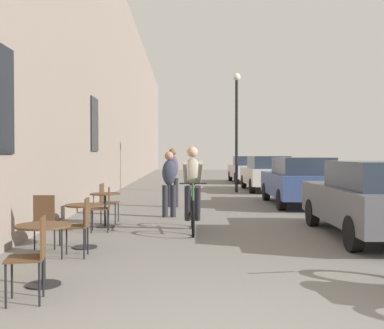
{
  "coord_description": "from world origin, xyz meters",
  "views": [
    {
      "loc": [
        -0.37,
        -3.5,
        1.54
      ],
      "look_at": [
        0.01,
        16.26,
        1.12
      ],
      "focal_mm": 42.66,
      "sensor_mm": 36.0,
      "label": 1
    }
  ],
  "objects_px": {
    "cafe_table_far": "(105,203)",
    "parked_car_fourth": "(247,169)",
    "parked_car_second": "(299,181)",
    "cafe_table_near": "(43,241)",
    "cafe_chair_far_toward_street": "(104,206)",
    "parked_car_nearest": "(373,198)",
    "street_lamp": "(237,117)",
    "cafe_chair_far_toward_wall": "(106,200)",
    "cafe_chair_mid_toward_street": "(46,217)",
    "cyclist_on_bicycle": "(193,191)",
    "cafe_chair_mid_toward_wall": "(80,223)",
    "parked_car_third": "(266,173)",
    "cafe_table_mid": "(85,216)",
    "cafe_chair_near_toward_street": "(33,253)",
    "pedestrian_near": "(169,180)",
    "pedestrian_mid": "(173,174)"
  },
  "relations": [
    {
      "from": "cafe_table_far",
      "to": "parked_car_fourth",
      "type": "relative_size",
      "value": 0.17
    },
    {
      "from": "cafe_table_far",
      "to": "parked_car_second",
      "type": "xyz_separation_m",
      "value": [
        5.2,
        4.05,
        0.24
      ]
    },
    {
      "from": "cafe_table_near",
      "to": "parked_car_fourth",
      "type": "relative_size",
      "value": 0.17
    },
    {
      "from": "cafe_chair_far_toward_street",
      "to": "parked_car_nearest",
      "type": "xyz_separation_m",
      "value": [
        5.1,
        -0.82,
        0.22
      ]
    },
    {
      "from": "cafe_chair_far_toward_street",
      "to": "street_lamp",
      "type": "xyz_separation_m",
      "value": [
        3.79,
        9.57,
        2.59
      ]
    },
    {
      "from": "cafe_chair_far_toward_wall",
      "to": "parked_car_nearest",
      "type": "relative_size",
      "value": 0.22
    },
    {
      "from": "cafe_chair_mid_toward_street",
      "to": "cyclist_on_bicycle",
      "type": "xyz_separation_m",
      "value": [
        2.44,
        1.72,
        0.29
      ]
    },
    {
      "from": "cafe_chair_mid_toward_wall",
      "to": "cafe_chair_far_toward_wall",
      "type": "distance_m",
      "value": 3.48
    },
    {
      "from": "parked_car_second",
      "to": "parked_car_third",
      "type": "relative_size",
      "value": 0.99
    },
    {
      "from": "cafe_table_near",
      "to": "cafe_table_mid",
      "type": "distance_m",
      "value": 2.18
    },
    {
      "from": "cafe_chair_mid_toward_wall",
      "to": "cafe_chair_near_toward_street",
      "type": "bearing_deg",
      "value": -90.48
    },
    {
      "from": "cafe_table_near",
      "to": "pedestrian_near",
      "type": "distance_m",
      "value": 6.04
    },
    {
      "from": "cafe_table_near",
      "to": "parked_car_third",
      "type": "xyz_separation_m",
      "value": [
        5.21,
        14.03,
        0.25
      ]
    },
    {
      "from": "cafe_table_mid",
      "to": "parked_car_third",
      "type": "bearing_deg",
      "value": 66.32
    },
    {
      "from": "street_lamp",
      "to": "parked_car_third",
      "type": "xyz_separation_m",
      "value": [
        1.37,
        0.68,
        -2.33
      ]
    },
    {
      "from": "cafe_table_mid",
      "to": "cafe_chair_far_toward_street",
      "type": "bearing_deg",
      "value": 88.64
    },
    {
      "from": "pedestrian_mid",
      "to": "parked_car_second",
      "type": "xyz_separation_m",
      "value": [
        3.85,
        0.36,
        -0.22
      ]
    },
    {
      "from": "cafe_chair_near_toward_street",
      "to": "parked_car_third",
      "type": "distance_m",
      "value": 15.51
    },
    {
      "from": "parked_car_nearest",
      "to": "parked_car_second",
      "type": "xyz_separation_m",
      "value": [
        0.03,
        5.46,
        0.02
      ]
    },
    {
      "from": "cyclist_on_bicycle",
      "to": "parked_car_third",
      "type": "relative_size",
      "value": 0.42
    },
    {
      "from": "cafe_chair_far_toward_street",
      "to": "cafe_table_mid",
      "type": "bearing_deg",
      "value": -91.36
    },
    {
      "from": "cafe_chair_near_toward_street",
      "to": "street_lamp",
      "type": "relative_size",
      "value": 0.18
    },
    {
      "from": "cyclist_on_bicycle",
      "to": "parked_car_fourth",
      "type": "relative_size",
      "value": 0.42
    },
    {
      "from": "cafe_table_far",
      "to": "parked_car_third",
      "type": "xyz_separation_m",
      "value": [
        5.23,
        9.66,
        0.25
      ]
    },
    {
      "from": "parked_car_fourth",
      "to": "parked_car_third",
      "type": "bearing_deg",
      "value": -90.17
    },
    {
      "from": "cafe_table_mid",
      "to": "cafe_chair_far_toward_wall",
      "type": "bearing_deg",
      "value": 92.33
    },
    {
      "from": "cafe_chair_mid_toward_wall",
      "to": "cafe_table_far",
      "type": "distance_m",
      "value": 2.86
    },
    {
      "from": "pedestrian_mid",
      "to": "cafe_table_mid",
      "type": "bearing_deg",
      "value": -102.64
    },
    {
      "from": "cyclist_on_bicycle",
      "to": "street_lamp",
      "type": "height_order",
      "value": "street_lamp"
    },
    {
      "from": "cafe_chair_mid_toward_street",
      "to": "pedestrian_mid",
      "type": "relative_size",
      "value": 0.51
    },
    {
      "from": "cafe_chair_far_toward_street",
      "to": "pedestrian_near",
      "type": "xyz_separation_m",
      "value": [
        1.24,
        2.11,
        0.4
      ]
    },
    {
      "from": "cafe_table_near",
      "to": "cafe_chair_far_toward_street",
      "type": "bearing_deg",
      "value": 89.18
    },
    {
      "from": "cafe_chair_mid_toward_street",
      "to": "cafe_chair_mid_toward_wall",
      "type": "distance_m",
      "value": 0.92
    },
    {
      "from": "cyclist_on_bicycle",
      "to": "parked_car_fourth",
      "type": "height_order",
      "value": "cyclist_on_bicycle"
    },
    {
      "from": "cafe_table_mid",
      "to": "parked_car_nearest",
      "type": "bearing_deg",
      "value": 8.56
    },
    {
      "from": "parked_car_second",
      "to": "pedestrian_mid",
      "type": "bearing_deg",
      "value": -174.71
    },
    {
      "from": "street_lamp",
      "to": "parked_car_nearest",
      "type": "xyz_separation_m",
      "value": [
        1.31,
        -10.39,
        -2.37
      ]
    },
    {
      "from": "cafe_chair_near_toward_street",
      "to": "pedestrian_mid",
      "type": "relative_size",
      "value": 0.51
    },
    {
      "from": "cafe_chair_mid_toward_wall",
      "to": "parked_car_nearest",
      "type": "relative_size",
      "value": 0.22
    },
    {
      "from": "cafe_chair_mid_toward_street",
      "to": "street_lamp",
      "type": "distance_m",
      "value": 12.36
    },
    {
      "from": "cafe_table_near",
      "to": "street_lamp",
      "type": "relative_size",
      "value": 0.15
    },
    {
      "from": "cafe_table_far",
      "to": "pedestrian_near",
      "type": "distance_m",
      "value": 2.05
    },
    {
      "from": "cafe_chair_mid_toward_street",
      "to": "cafe_table_far",
      "type": "bearing_deg",
      "value": 75.6
    },
    {
      "from": "cafe_table_near",
      "to": "cafe_table_far",
      "type": "bearing_deg",
      "value": 90.28
    },
    {
      "from": "parked_car_second",
      "to": "parked_car_fourth",
      "type": "bearing_deg",
      "value": 89.77
    },
    {
      "from": "cafe_chair_far_toward_wall",
      "to": "parked_car_nearest",
      "type": "height_order",
      "value": "parked_car_nearest"
    },
    {
      "from": "cafe_table_near",
      "to": "cafe_chair_mid_toward_wall",
      "type": "bearing_deg",
      "value": 86.49
    },
    {
      "from": "parked_car_second",
      "to": "cafe_chair_mid_toward_wall",
      "type": "bearing_deg",
      "value": -126.36
    },
    {
      "from": "cafe_chair_near_toward_street",
      "to": "pedestrian_near",
      "type": "relative_size",
      "value": 0.55
    },
    {
      "from": "cafe_chair_far_toward_wall",
      "to": "parked_car_second",
      "type": "height_order",
      "value": "parked_car_second"
    }
  ]
}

